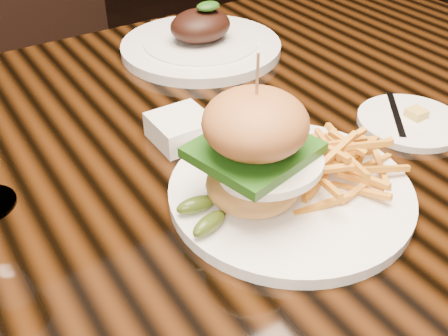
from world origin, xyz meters
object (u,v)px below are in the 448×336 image
burger_plate (285,166)px  chair_far (54,52)px  dining_table (173,196)px  far_dish (201,43)px

burger_plate → chair_far: chair_far is taller
dining_table → far_dish: size_ratio=5.50×
far_dish → chair_far: (-0.11, 0.64, -0.23)m
dining_table → chair_far: (0.09, 0.89, -0.13)m
burger_plate → dining_table: bearing=111.2°
dining_table → burger_plate: bearing=-67.8°
dining_table → burger_plate: burger_plate is taller
chair_far → dining_table: bearing=-104.3°
far_dish → chair_far: size_ratio=0.31×
dining_table → far_dish: 0.34m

